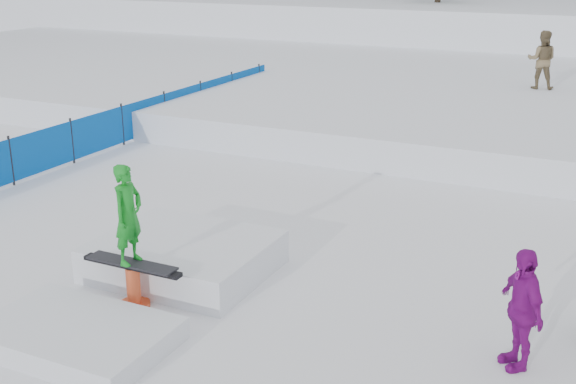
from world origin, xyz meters
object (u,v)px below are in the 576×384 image
at_px(walker_olive, 542,60).
at_px(spectator_purple, 521,309).
at_px(jib_rail_feature, 157,271).
at_px(safety_fence, 122,124).

xyz_separation_m(walker_olive, spectator_purple, (1.78, -15.09, -0.91)).
distance_m(walker_olive, jib_rail_feature, 15.71).
bearing_deg(walker_olive, jib_rail_feature, 71.69).
bearing_deg(spectator_purple, jib_rail_feature, -123.41).
xyz_separation_m(safety_fence, walker_olive, (9.22, 8.62, 1.13)).
bearing_deg(safety_fence, jib_rail_feature, -48.80).
distance_m(walker_olive, spectator_purple, 15.22).
bearing_deg(safety_fence, walker_olive, 43.05).
height_order(walker_olive, jib_rail_feature, walker_olive).
distance_m(safety_fence, spectator_purple, 12.76).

